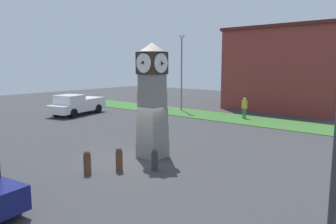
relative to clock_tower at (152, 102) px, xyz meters
The scene contains 10 objects.
ground_plane 2.95m from the clock_tower, 105.14° to the right, with size 75.21×75.21×0.00m, color #38383A.
clock_tower is the anchor object (origin of this frame).
bollard_near_tower 3.06m from the clock_tower, 44.93° to the right, with size 0.28×0.28×0.94m.
bollard_mid_row 3.36m from the clock_tower, 81.48° to the right, with size 0.30×0.30×1.05m.
bollard_far_row 4.25m from the clock_tower, 95.84° to the right, with size 0.31×0.31×1.01m.
pickup_truck 15.54m from the clock_tower, 158.80° to the left, with size 3.32×5.81×1.85m.
pedestrian_near_bench 13.47m from the clock_tower, 97.88° to the left, with size 0.42×0.28×1.76m.
street_lamp_far_side 16.36m from the clock_tower, 122.81° to the left, with size 0.50×0.24×7.22m.
warehouse_blue_far 22.62m from the clock_tower, 92.77° to the left, with size 11.45×11.43×8.03m.
grass_verge_far 13.08m from the clock_tower, 85.04° to the left, with size 45.13×4.23×0.04m, color #386B2D.
Camera 1 is at (10.94, -10.45, 4.57)m, focal length 35.00 mm.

